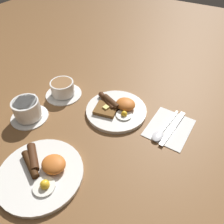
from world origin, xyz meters
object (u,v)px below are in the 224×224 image
Objects in this scene: breakfast_plate_far at (42,172)px; spoon at (160,133)px; teacup_near at (63,89)px; knife at (174,126)px; teacup_far at (28,110)px; breakfast_plate_near at (116,109)px.

breakfast_plate_far is 1.37× the size of spoon.
breakfast_plate_far reaches higher than spoon.
breakfast_plate_far is at bearing 120.24° from teacup_near.
teacup_near is at bearing -78.15° from knife.
teacup_far is at bearing -59.90° from knife.
teacup_near reaches higher than spoon.
breakfast_plate_near and breakfast_plate_far have the same top height.
knife is at bearing 159.59° from spoon.
teacup_far is 0.55m from knife.
knife is (-0.28, -0.39, -0.01)m from breakfast_plate_far.
breakfast_plate_far is at bearing -30.56° from knife.
knife is (-0.48, -0.06, -0.02)m from teacup_near.
spoon reaches higher than knife.
breakfast_plate_far is (0.05, 0.36, -0.00)m from breakfast_plate_near.
spoon is at bearing -127.05° from breakfast_plate_far.
breakfast_plate_near reaches higher than knife.
knife is 1.05× the size of spoon.
breakfast_plate_near is 1.66× the size of teacup_far.
teacup_near is 0.78× the size of knife.
teacup_near is 0.18m from teacup_far.
spoon is at bearing -21.83° from knife.
spoon is (-0.25, -0.33, -0.00)m from breakfast_plate_far.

